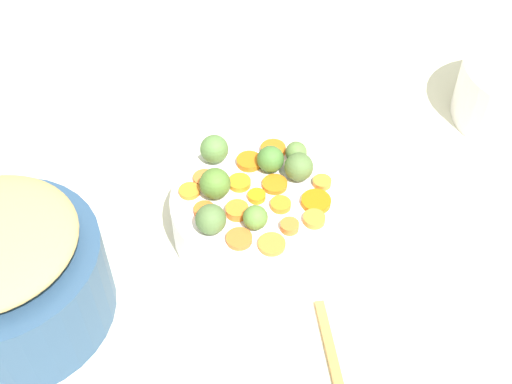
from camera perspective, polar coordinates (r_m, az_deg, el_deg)
The scene contains 26 objects.
tabletop at distance 0.92m, azimuth 3.21°, elevation -4.43°, with size 2.40×2.40×0.02m, color beige.
serving_bowl_carrots at distance 0.89m, azimuth 0.00°, elevation -2.02°, with size 0.23×0.23×0.07m, color white.
metal_pot at distance 0.84m, azimuth -21.14°, elevation -7.54°, with size 0.24×0.24×0.12m, color navy.
carrot_slice_0 at distance 0.87m, azimuth 1.67°, elevation 0.68°, with size 0.03×0.03×0.01m, color orange.
carrot_slice_1 at distance 0.86m, azimuth 0.06°, elevation -0.37°, with size 0.02×0.02×0.01m, color orange.
carrot_slice_2 at distance 0.85m, azimuth 2.20°, elevation -1.13°, with size 0.03×0.03×0.01m, color orange.
carrot_slice_3 at distance 0.85m, azimuth 5.33°, elevation -0.85°, with size 0.04×0.04×0.01m, color orange.
carrot_slice_4 at distance 0.88m, azimuth 5.87°, elevation 0.86°, with size 0.03×0.03×0.01m, color orange.
carrot_slice_5 at distance 0.87m, azimuth -5.92°, elevation 0.08°, with size 0.03×0.03×0.01m, color orange.
carrot_slice_6 at distance 0.92m, azimuth 1.53°, elevation 3.80°, with size 0.04×0.04×0.01m, color orange.
carrot_slice_7 at distance 0.82m, azimuth 2.99°, elevation -3.04°, with size 0.02×0.02×0.01m, color orange.
carrot_slice_8 at distance 0.81m, azimuth -1.50°, elevation -4.17°, with size 0.03×0.03×0.01m, color orange.
carrot_slice_9 at distance 0.90m, azimuth -0.61°, elevation 2.73°, with size 0.04×0.04×0.01m, color orange.
carrot_slice_10 at distance 0.87m, azimuth -1.46°, elevation 0.83°, with size 0.03×0.03×0.01m, color orange.
carrot_slice_11 at distance 0.84m, azimuth -4.60°, elevation -1.61°, with size 0.03×0.03×0.01m, color orange.
carrot_slice_12 at distance 0.83m, azimuth 5.17°, elevation -2.40°, with size 0.03×0.03×0.01m, color orange.
carrot_slice_13 at distance 0.80m, azimuth 1.40°, elevation -4.64°, with size 0.03×0.03×0.01m, color orange.
carrot_slice_14 at distance 0.84m, azimuth -1.69°, elevation -1.65°, with size 0.03×0.03×0.01m, color orange.
carrot_slice_15 at distance 0.88m, azimuth -4.62°, elevation 1.23°, with size 0.03×0.03×0.01m, color orange.
brussels_sprout_0 at distance 0.87m, azimuth 3.81°, elevation 2.23°, with size 0.04×0.04×0.04m, color #51703A.
brussels_sprout_1 at distance 0.85m, azimuth -3.64°, elevation 0.76°, with size 0.04×0.04×0.04m, color #517A2F.
brussels_sprout_2 at distance 0.90m, azimuth 3.57°, elevation 3.54°, with size 0.03×0.03×0.03m, color #5B7E3D.
brussels_sprout_3 at distance 0.90m, azimuth -3.72°, elevation 3.81°, with size 0.04×0.04×0.04m, color #567F40.
brussels_sprout_4 at distance 0.89m, azimuth 1.29°, elevation 2.93°, with size 0.04×0.04×0.04m, color #467732.
brussels_sprout_5 at distance 0.82m, azimuth -0.06°, elevation -2.26°, with size 0.03×0.03×0.03m, color #598338.
brussels_sprout_6 at distance 0.81m, azimuth -4.02°, elevation -2.42°, with size 0.04×0.04×0.04m, color #516F3C.
Camera 1 is at (0.47, 0.33, 0.72)m, focal length 45.19 mm.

